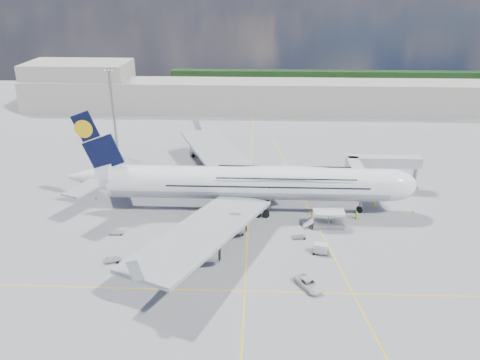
{
  "coord_description": "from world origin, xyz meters",
  "views": [
    {
      "loc": [
        1.77,
        -84.94,
        48.81
      ],
      "look_at": [
        -1.92,
        8.0,
        8.32
      ],
      "focal_mm": 35.0,
      "sensor_mm": 36.0,
      "label": 1
    }
  ],
  "objects_px": {
    "dolly_row_a": "(112,260)",
    "crew_nose": "(375,205)",
    "airliner": "(250,183)",
    "light_mast": "(113,111)",
    "cone_wing_right_inner": "(180,225)",
    "cargo_loader": "(327,222)",
    "cone_wing_left_inner": "(217,191)",
    "dolly_row_b": "(171,237)",
    "dolly_back": "(116,232)",
    "crew_loader": "(331,224)",
    "service_van": "(309,284)",
    "dolly_row_c": "(236,229)",
    "cone_wing_right_outer": "(202,251)",
    "dolly_nose_near": "(299,237)",
    "catering_truck_inner": "(243,179)",
    "cone_tail": "(96,198)",
    "crew_van": "(356,215)",
    "cone_nose": "(413,211)",
    "crew_wing": "(222,239)",
    "crew_tug": "(209,240)",
    "jet_bridge": "(373,166)",
    "baggage_tug": "(195,236)",
    "dolly_nose_far": "(321,248)",
    "catering_truck_outer": "(202,150)",
    "cone_wing_left_outer": "(202,166)"
  },
  "relations": [
    {
      "from": "dolly_nose_near",
      "to": "dolly_row_b",
      "type": "bearing_deg",
      "value": 171.84
    },
    {
      "from": "airliner",
      "to": "dolly_row_c",
      "type": "distance_m",
      "value": 12.59
    },
    {
      "from": "dolly_back",
      "to": "crew_wing",
      "type": "bearing_deg",
      "value": -8.81
    },
    {
      "from": "cargo_loader",
      "to": "cone_wing_right_outer",
      "type": "distance_m",
      "value": 27.61
    },
    {
      "from": "catering_truck_outer",
      "to": "crew_van",
      "type": "height_order",
      "value": "catering_truck_outer"
    },
    {
      "from": "jet_bridge",
      "to": "crew_van",
      "type": "height_order",
      "value": "jet_bridge"
    },
    {
      "from": "dolly_row_c",
      "to": "crew_van",
      "type": "relative_size",
      "value": 2.0
    },
    {
      "from": "crew_nose",
      "to": "crew_tug",
      "type": "height_order",
      "value": "crew_nose"
    },
    {
      "from": "dolly_nose_near",
      "to": "catering_truck_inner",
      "type": "xyz_separation_m",
      "value": [
        -12.32,
        25.66,
        1.48
      ]
    },
    {
      "from": "baggage_tug",
      "to": "crew_tug",
      "type": "relative_size",
      "value": 1.75
    },
    {
      "from": "dolly_row_b",
      "to": "cone_tail",
      "type": "relative_size",
      "value": 4.51
    },
    {
      "from": "light_mast",
      "to": "baggage_tug",
      "type": "height_order",
      "value": "light_mast"
    },
    {
      "from": "catering_truck_inner",
      "to": "cone_wing_left_inner",
      "type": "relative_size",
      "value": 13.27
    },
    {
      "from": "jet_bridge",
      "to": "cone_nose",
      "type": "height_order",
      "value": "jet_bridge"
    },
    {
      "from": "jet_bridge",
      "to": "cone_nose",
      "type": "bearing_deg",
      "value": -56.09
    },
    {
      "from": "dolly_back",
      "to": "crew_loader",
      "type": "bearing_deg",
      "value": 3.27
    },
    {
      "from": "baggage_tug",
      "to": "crew_tug",
      "type": "distance_m",
      "value": 3.4
    },
    {
      "from": "dolly_row_a",
      "to": "catering_truck_inner",
      "type": "xyz_separation_m",
      "value": [
        23.2,
        35.53,
        1.43
      ]
    },
    {
      "from": "cone_wing_right_inner",
      "to": "light_mast",
      "type": "bearing_deg",
      "value": 120.68
    },
    {
      "from": "cargo_loader",
      "to": "dolly_nose_near",
      "type": "distance_m",
      "value": 8.15
    },
    {
      "from": "catering_truck_inner",
      "to": "cone_tail",
      "type": "relative_size",
      "value": 10.72
    },
    {
      "from": "light_mast",
      "to": "cone_wing_right_inner",
      "type": "relative_size",
      "value": 45.95
    },
    {
      "from": "airliner",
      "to": "light_mast",
      "type": "relative_size",
      "value": 3.1
    },
    {
      "from": "dolly_row_a",
      "to": "crew_nose",
      "type": "bearing_deg",
      "value": 4.36
    },
    {
      "from": "catering_truck_outer",
      "to": "cone_wing_right_inner",
      "type": "distance_m",
      "value": 42.13
    },
    {
      "from": "baggage_tug",
      "to": "cone_nose",
      "type": "relative_size",
      "value": 5.64
    },
    {
      "from": "cone_wing_right_outer",
      "to": "cone_nose",
      "type": "bearing_deg",
      "value": 21.77
    },
    {
      "from": "cargo_loader",
      "to": "cone_wing_left_inner",
      "type": "relative_size",
      "value": 16.99
    },
    {
      "from": "crew_van",
      "to": "cone_wing_right_inner",
      "type": "height_order",
      "value": "crew_van"
    },
    {
      "from": "light_mast",
      "to": "catering_truck_inner",
      "type": "xyz_separation_m",
      "value": [
        38.15,
        -21.46,
        -11.43
      ]
    },
    {
      "from": "airliner",
      "to": "crew_loader",
      "type": "relative_size",
      "value": 50.35
    },
    {
      "from": "dolly_nose_far",
      "to": "service_van",
      "type": "relative_size",
      "value": 0.64
    },
    {
      "from": "dolly_row_b",
      "to": "crew_tug",
      "type": "xyz_separation_m",
      "value": [
        8.01,
        -1.83,
        0.59
      ]
    },
    {
      "from": "cargo_loader",
      "to": "crew_tug",
      "type": "height_order",
      "value": "cargo_loader"
    },
    {
      "from": "dolly_nose_far",
      "to": "crew_tug",
      "type": "distance_m",
      "value": 21.76
    },
    {
      "from": "dolly_nose_near",
      "to": "cone_wing_right_inner",
      "type": "xyz_separation_m",
      "value": [
        -24.86,
        3.96,
        -0.03
      ]
    },
    {
      "from": "dolly_nose_near",
      "to": "cone_tail",
      "type": "distance_m",
      "value": 49.89
    },
    {
      "from": "dolly_row_b",
      "to": "cone_wing_right_outer",
      "type": "distance_m",
      "value": 8.34
    },
    {
      "from": "light_mast",
      "to": "dolly_row_a",
      "type": "distance_m",
      "value": 60.3
    },
    {
      "from": "service_van",
      "to": "dolly_row_c",
      "type": "bearing_deg",
      "value": 96.02
    },
    {
      "from": "dolly_row_b",
      "to": "cone_wing_left_inner",
      "type": "relative_size",
      "value": 5.58
    },
    {
      "from": "jet_bridge",
      "to": "crew_loader",
      "type": "height_order",
      "value": "jet_bridge"
    },
    {
      "from": "baggage_tug",
      "to": "crew_tug",
      "type": "bearing_deg",
      "value": -22.57
    },
    {
      "from": "cone_nose",
      "to": "cone_tail",
      "type": "height_order",
      "value": "cone_tail"
    },
    {
      "from": "baggage_tug",
      "to": "crew_wing",
      "type": "distance_m",
      "value": 5.41
    },
    {
      "from": "airliner",
      "to": "dolly_back",
      "type": "relative_size",
      "value": 26.32
    },
    {
      "from": "dolly_row_b",
      "to": "dolly_back",
      "type": "relative_size",
      "value": 0.93
    },
    {
      "from": "light_mast",
      "to": "cone_nose",
      "type": "xyz_separation_m",
      "value": [
        77.0,
        -34.76,
        -12.94
      ]
    },
    {
      "from": "service_van",
      "to": "cone_wing_left_outer",
      "type": "distance_m",
      "value": 59.66
    },
    {
      "from": "airliner",
      "to": "dolly_row_b",
      "type": "distance_m",
      "value": 21.62
    }
  ]
}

